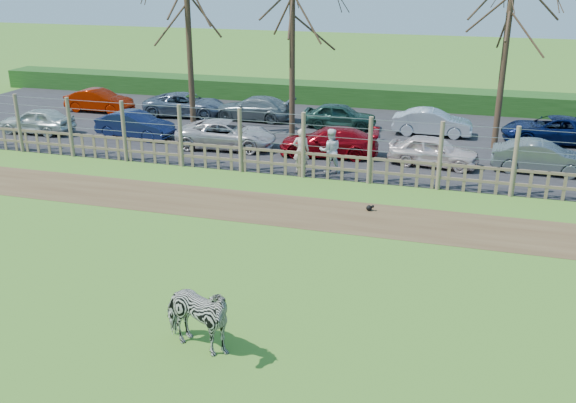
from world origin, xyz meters
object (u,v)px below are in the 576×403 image
(car_2, at_px, (227,134))
(car_12, at_px, (552,130))
(car_7, at_px, (99,101))
(car_8, at_px, (186,105))
(car_5, at_px, (541,157))
(car_10, at_px, (340,116))
(car_11, at_px, (432,122))
(car_0, at_px, (37,120))
(car_3, at_px, (329,142))
(visitor_b, at_px, (330,151))
(visitor_a, at_px, (301,151))
(tree_right, at_px, (508,25))
(crow, at_px, (369,208))
(car_1, at_px, (135,125))
(car_4, at_px, (434,151))
(zebra, at_px, (196,317))
(car_9, at_px, (254,108))
(tree_mid, at_px, (292,30))

(car_2, height_order, car_12, same)
(car_7, height_order, car_8, same)
(car_5, relative_size, car_10, 1.03)
(car_2, height_order, car_11, same)
(car_0, relative_size, car_3, 0.85)
(visitor_b, relative_size, car_8, 0.40)
(visitor_a, height_order, car_5, visitor_a)
(tree_right, bearing_deg, crow, -114.50)
(tree_right, relative_size, car_7, 2.02)
(car_10, bearing_deg, visitor_b, -172.92)
(car_8, bearing_deg, car_1, 168.32)
(tree_right, height_order, car_1, tree_right)
(car_4, bearing_deg, car_7, 80.48)
(crow, relative_size, car_12, 0.06)
(car_5, xyz_separation_m, car_11, (-4.43, 4.59, 0.00))
(car_0, height_order, car_3, same)
(zebra, relative_size, crow, 7.19)
(car_1, height_order, car_3, same)
(car_4, relative_size, car_8, 0.82)
(visitor_a, xyz_separation_m, car_9, (-4.59, 7.77, -0.26))
(car_11, relative_size, car_12, 0.84)
(car_0, distance_m, car_4, 18.38)
(zebra, bearing_deg, car_1, 48.16)
(car_4, bearing_deg, car_2, 94.81)
(car_2, height_order, car_3, same)
(visitor_a, bearing_deg, car_9, -75.21)
(crow, bearing_deg, car_3, 115.00)
(car_1, distance_m, car_7, 6.30)
(car_9, height_order, car_11, same)
(tree_right, bearing_deg, car_12, 34.82)
(car_7, height_order, car_12, same)
(car_4, xyz_separation_m, car_8, (-13.15, 5.30, 0.00))
(car_11, bearing_deg, car_1, 107.77)
(car_8, relative_size, car_12, 1.00)
(tree_mid, bearing_deg, car_2, -130.58)
(car_10, bearing_deg, car_1, 115.48)
(crow, distance_m, car_3, 6.36)
(zebra, xyz_separation_m, car_9, (-5.64, 20.02, -0.16))
(car_0, relative_size, car_2, 0.82)
(car_0, height_order, car_8, same)
(zebra, distance_m, visitor_b, 12.55)
(zebra, height_order, visitor_b, visitor_b)
(zebra, xyz_separation_m, visitor_b, (0.03, 12.54, 0.10))
(tree_mid, distance_m, zebra, 17.99)
(tree_mid, relative_size, car_9, 1.65)
(car_5, bearing_deg, car_1, 91.35)
(tree_right, relative_size, car_12, 1.70)
(zebra, height_order, car_1, zebra)
(tree_mid, distance_m, tree_right, 9.02)
(crow, height_order, car_0, car_0)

